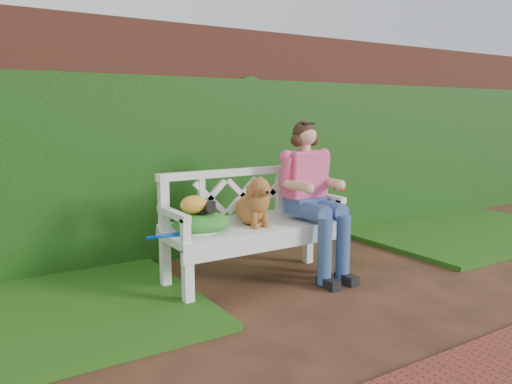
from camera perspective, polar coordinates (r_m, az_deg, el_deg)
ground at (r=4.00m, az=11.74°, el=-11.27°), size 60.00×60.00×0.00m
brick_wall at (r=5.29m, az=-2.31°, el=6.06°), size 10.00×0.30×2.20m
ivy_hedge at (r=5.12m, az=-1.07°, el=3.16°), size 10.00×0.18×1.70m
grass_left at (r=3.84m, az=-27.24°, el=-12.61°), size 2.60×2.00×0.05m
grass_right at (r=6.32m, az=21.92°, el=-3.96°), size 2.60×2.00×0.05m
garden_bench at (r=4.09m, az=0.00°, el=-7.07°), size 1.64×0.77×0.48m
seated_woman at (r=4.27m, az=5.92°, el=-1.15°), size 0.77×0.86×1.25m
dog at (r=3.99m, az=-0.33°, el=-0.99°), size 0.36×0.42×0.40m
tennis_racket at (r=3.77m, az=-7.02°, el=-4.53°), size 0.63×0.43×0.03m
green_bag at (r=3.79m, az=-6.23°, el=-3.47°), size 0.53×0.46×0.15m
camera_item at (r=3.76m, az=-5.84°, el=-1.70°), size 0.13×0.10×0.09m
baseball_glove at (r=3.73m, az=-7.09°, el=-1.42°), size 0.24×0.20×0.14m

